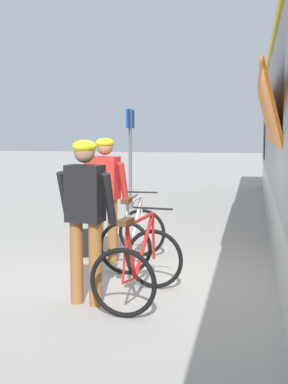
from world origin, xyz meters
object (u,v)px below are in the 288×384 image
(bicycle_near_red, at_px, (139,266))
(platform_sign_post, at_px, (130,141))
(cyclist_near_in_dark, at_px, (85,207))
(bicycle_far_silver, at_px, (134,236))
(cyclist_far_in_red, at_px, (105,188))
(backpack_on_platform, at_px, (91,243))

(bicycle_near_red, height_order, platform_sign_post, platform_sign_post)
(cyclist_near_in_dark, xyz_separation_m, bicycle_far_silver, (0.13, 1.71, -0.65))
(bicycle_near_red, height_order, bicycle_far_silver, same)
(cyclist_far_in_red, distance_m, platform_sign_post, 5.05)
(bicycle_near_red, bearing_deg, backpack_on_platform, 121.93)
(bicycle_far_silver, bearing_deg, platform_sign_post, 104.12)
(cyclist_near_in_dark, bearing_deg, bicycle_far_silver, 85.76)
(bicycle_near_red, bearing_deg, cyclist_near_in_dark, -161.60)
(backpack_on_platform, relative_size, platform_sign_post, 0.17)
(cyclist_near_in_dark, relative_size, bicycle_near_red, 1.54)
(cyclist_near_in_dark, bearing_deg, bicycle_near_red, 18.40)
(cyclist_near_in_dark, height_order, bicycle_far_silver, cyclist_near_in_dark)
(bicycle_near_red, distance_m, bicycle_far_silver, 1.58)
(cyclist_near_in_dark, distance_m, platform_sign_post, 6.87)
(cyclist_far_in_red, bearing_deg, bicycle_far_silver, -12.30)
(cyclist_far_in_red, relative_size, bicycle_near_red, 1.54)
(backpack_on_platform, height_order, platform_sign_post, platform_sign_post)
(cyclist_far_in_red, height_order, bicycle_far_silver, cyclist_far_in_red)
(cyclist_near_in_dark, xyz_separation_m, backpack_on_platform, (-0.61, 2.04, -0.85))
(cyclist_near_in_dark, distance_m, backpack_on_platform, 2.30)
(bicycle_near_red, bearing_deg, platform_sign_post, 104.40)
(bicycle_near_red, relative_size, platform_sign_post, 0.48)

